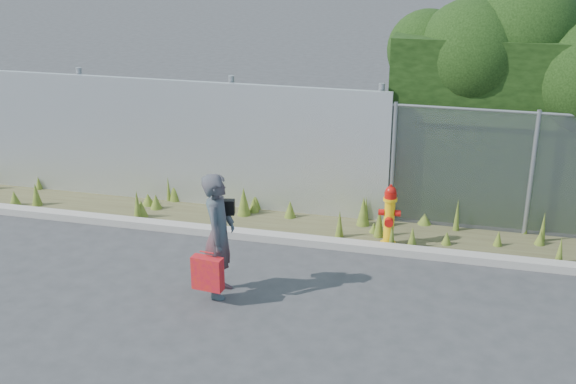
{
  "coord_description": "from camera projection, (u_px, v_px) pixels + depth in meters",
  "views": [
    {
      "loc": [
        2.08,
        -8.15,
        4.76
      ],
      "look_at": [
        -0.3,
        1.4,
        1.0
      ],
      "focal_mm": 45.0,
      "sensor_mm": 36.0,
      "label": 1
    }
  ],
  "objects": [
    {
      "name": "woman",
      "position": [
        219.0,
        235.0,
        9.46
      ],
      "size": [
        0.45,
        0.65,
        1.71
      ],
      "primitive_type": "imported",
      "rotation": [
        0.0,
        0.0,
        1.63
      ],
      "color": "#105F66",
      "rests_on": "ground"
    },
    {
      "name": "fire_hydrant",
      "position": [
        389.0,
        217.0,
        10.99
      ],
      "size": [
        0.34,
        0.3,
        1.0
      ],
      "rotation": [
        0.0,
        0.0,
        0.07
      ],
      "color": "#FBB80D",
      "rests_on": "ground"
    },
    {
      "name": "ground",
      "position": [
        284.0,
        301.0,
        9.55
      ],
      "size": [
        80.0,
        80.0,
        0.0
      ],
      "primitive_type": "plane",
      "color": "#333335",
      "rests_on": "ground"
    },
    {
      "name": "weed_strip",
      "position": [
        343.0,
        221.0,
        11.69
      ],
      "size": [
        16.0,
        1.33,
        0.55
      ],
      "color": "#484329",
      "rests_on": "ground"
    },
    {
      "name": "black_shoulder_bag",
      "position": [
        224.0,
        207.0,
        9.53
      ],
      "size": [
        0.27,
        0.11,
        0.2
      ],
      "rotation": [
        0.0,
        0.0,
        0.19
      ],
      "color": "black"
    },
    {
      "name": "red_tote_bag",
      "position": [
        208.0,
        273.0,
        9.36
      ],
      "size": [
        0.41,
        0.15,
        0.54
      ],
      "rotation": [
        0.0,
        0.0,
        -0.12
      ],
      "color": "#AD092E"
    },
    {
      "name": "corrugated_fence",
      "position": [
        147.0,
        140.0,
        12.62
      ],
      "size": [
        8.5,
        0.21,
        2.3
      ],
      "color": "silver",
      "rests_on": "ground"
    },
    {
      "name": "curb",
      "position": [
        313.0,
        241.0,
        11.16
      ],
      "size": [
        16.0,
        0.22,
        0.12
      ],
      "primitive_type": "cube",
      "color": "gray",
      "rests_on": "ground"
    }
  ]
}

